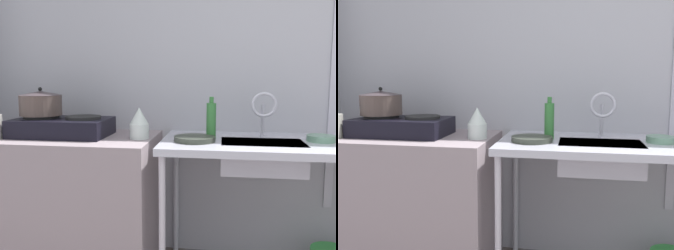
% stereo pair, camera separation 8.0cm
% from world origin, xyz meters
% --- Properties ---
extents(wall_back, '(5.36, 0.10, 2.40)m').
position_xyz_m(wall_back, '(0.00, 1.88, 1.20)').
color(wall_back, '#A6A6AF').
rests_on(wall_back, ground).
extents(wall_metal_strip, '(0.05, 0.01, 1.92)m').
position_xyz_m(wall_metal_strip, '(0.03, 1.82, 1.32)').
color(wall_metal_strip, '#B8B6C5').
extents(counter_concrete, '(1.15, 0.65, 0.84)m').
position_xyz_m(counter_concrete, '(-1.64, 1.50, 0.42)').
color(counter_concrete, gray).
rests_on(counter_concrete, ground).
extents(counter_sink, '(1.72, 0.65, 0.84)m').
position_xyz_m(counter_sink, '(-0.14, 1.50, 0.79)').
color(counter_sink, '#B8B6C5').
rests_on(counter_sink, ground).
extents(stove, '(0.57, 0.37, 0.12)m').
position_xyz_m(stove, '(-1.63, 1.50, 0.90)').
color(stove, black).
rests_on(stove, counter_concrete).
extents(pot_on_left_burner, '(0.26, 0.26, 0.17)m').
position_xyz_m(pot_on_left_burner, '(-1.77, 1.50, 1.04)').
color(pot_on_left_burner, '#4B3C37').
rests_on(pot_on_left_burner, stove).
extents(percolator, '(0.11, 0.11, 0.18)m').
position_xyz_m(percolator, '(-1.14, 1.47, 0.93)').
color(percolator, silver).
rests_on(percolator, counter_concrete).
extents(sink_basin, '(0.46, 0.28, 0.17)m').
position_xyz_m(sink_basin, '(-0.43, 1.47, 0.76)').
color(sink_basin, '#B8B6C5').
rests_on(sink_basin, counter_sink).
extents(faucet, '(0.15, 0.08, 0.27)m').
position_xyz_m(faucet, '(-0.42, 1.58, 1.03)').
color(faucet, '#B8B6C5').
rests_on(faucet, counter_sink).
extents(frying_pan, '(0.23, 0.23, 0.03)m').
position_xyz_m(frying_pan, '(-0.81, 1.43, 0.86)').
color(frying_pan, '#343A30').
rests_on(frying_pan, counter_sink).
extents(small_bowl_on_drainboard, '(0.16, 0.16, 0.04)m').
position_xyz_m(small_bowl_on_drainboard, '(-0.10, 1.53, 0.86)').
color(small_bowl_on_drainboard, gray).
rests_on(small_bowl_on_drainboard, counter_sink).
extents(bottle_by_sink, '(0.06, 0.06, 0.25)m').
position_xyz_m(bottle_by_sink, '(-0.72, 1.53, 0.95)').
color(bottle_by_sink, '#307033').
rests_on(bottle_by_sink, counter_sink).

